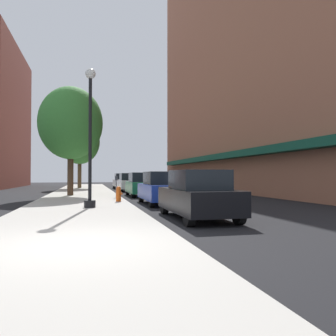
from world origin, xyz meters
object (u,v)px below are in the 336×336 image
(tree_mid, at_px, (71,123))
(car_black, at_px, (197,195))
(lamppost, at_px, (90,135))
(fire_hydrant, at_px, (119,194))
(tree_near, at_px, (80,142))
(car_blue, at_px, (161,188))
(car_green, at_px, (141,185))
(parking_meter_near, at_px, (116,184))
(car_silver, at_px, (122,181))
(car_white, at_px, (129,182))

(tree_mid, relative_size, car_black, 1.71)
(lamppost, xyz_separation_m, tree_mid, (-1.25, 8.89, 1.79))
(fire_hydrant, distance_m, tree_near, 19.71)
(fire_hydrant, relative_size, car_blue, 0.18)
(car_blue, xyz_separation_m, car_green, (0.00, 6.60, 0.00))
(car_green, bearing_deg, lamppost, -112.41)
(lamppost, bearing_deg, car_green, 67.80)
(parking_meter_near, distance_m, car_silver, 16.02)
(parking_meter_near, distance_m, tree_near, 16.58)
(parking_meter_near, distance_m, car_green, 3.26)
(tree_mid, bearing_deg, car_white, 56.09)
(car_black, distance_m, car_white, 19.69)
(lamppost, relative_size, car_white, 1.37)
(lamppost, relative_size, parking_meter_near, 4.50)
(tree_mid, height_order, car_silver, tree_mid)
(car_black, bearing_deg, car_silver, 88.54)
(tree_near, relative_size, car_white, 1.71)
(lamppost, relative_size, fire_hydrant, 7.47)
(car_silver, bearing_deg, tree_mid, -109.87)
(car_green, bearing_deg, car_silver, 89.79)
(parking_meter_near, relative_size, car_green, 0.30)
(fire_hydrant, height_order, car_green, car_green)
(tree_mid, bearing_deg, car_black, -69.09)
(car_black, bearing_deg, car_white, 88.54)
(car_white, relative_size, car_silver, 1.00)
(lamppost, xyz_separation_m, car_black, (3.55, -3.66, -2.39))
(parking_meter_near, xyz_separation_m, car_black, (1.95, -9.75, -0.14))
(lamppost, distance_m, car_white, 16.58)
(tree_mid, bearing_deg, parking_meter_near, -44.56)
(fire_hydrant, height_order, car_blue, car_blue)
(tree_near, distance_m, car_silver, 6.21)
(parking_meter_near, bearing_deg, car_black, -78.69)
(car_blue, relative_size, car_green, 1.00)
(fire_hydrant, xyz_separation_m, car_blue, (2.09, -0.82, 0.29))
(car_blue, distance_m, car_silver, 19.89)
(fire_hydrant, bearing_deg, tree_near, 97.34)
(tree_mid, relative_size, car_green, 1.71)
(lamppost, xyz_separation_m, tree_near, (-0.99, 21.94, 1.84))
(fire_hydrant, distance_m, parking_meter_near, 3.21)
(car_blue, bearing_deg, fire_hydrant, 160.76)
(tree_near, xyz_separation_m, car_green, (4.54, -13.25, -4.24))
(lamppost, xyz_separation_m, car_white, (3.55, 16.02, -2.39))
(tree_mid, xyz_separation_m, car_black, (4.80, -12.55, -4.19))
(fire_hydrant, xyz_separation_m, car_black, (2.09, -6.58, 0.29))
(lamppost, height_order, tree_near, tree_near)
(car_blue, bearing_deg, car_white, 92.17)
(parking_meter_near, bearing_deg, tree_near, 99.27)
(parking_meter_near, xyz_separation_m, car_green, (1.95, 2.61, -0.14))
(lamppost, bearing_deg, car_white, 77.52)
(car_blue, relative_size, car_white, 1.00)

